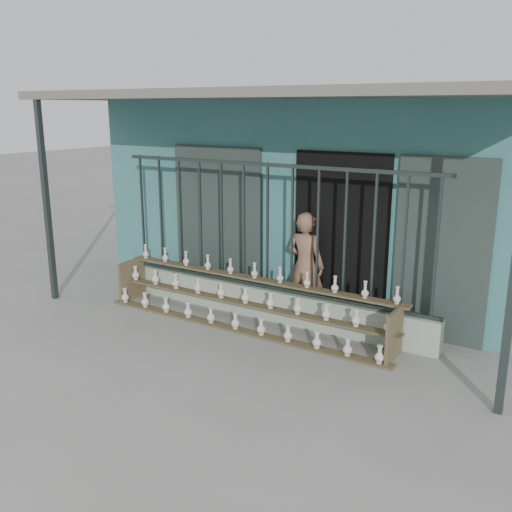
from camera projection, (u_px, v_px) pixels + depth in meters
The scene contains 6 objects.
ground at pixel (214, 349), 7.26m from camera, with size 60.00×60.00×0.00m, color slate.
workshop_building at pixel (351, 185), 10.31m from camera, with size 7.40×6.60×3.21m.
parapet_wall at pixel (267, 303), 8.27m from camera, with size 5.00×0.20×0.45m, color #91A38C.
security_fence at pixel (267, 227), 7.98m from camera, with size 5.00×0.04×1.80m.
shelf_rack at pixel (245, 301), 7.95m from camera, with size 4.50×0.68×0.85m.
elderly_woman at pixel (305, 266), 8.15m from camera, with size 0.57×0.38×1.56m, color brown.
Camera 1 is at (4.02, -5.41, 2.98)m, focal length 40.00 mm.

